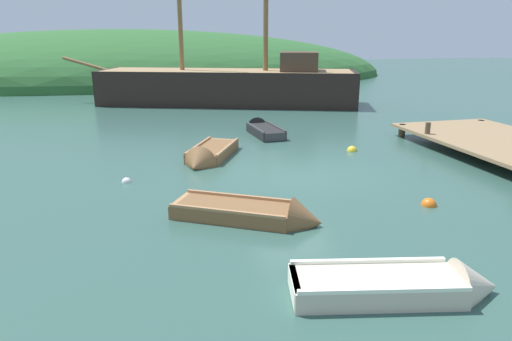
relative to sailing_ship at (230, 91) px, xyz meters
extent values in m
plane|color=#33564C|center=(-0.86, -15.11, -0.80)|extent=(120.00, 120.00, 0.00)
cylinder|color=brown|center=(5.45, -10.89, -0.84)|extent=(0.28, 0.28, 1.12)
cylinder|color=brown|center=(9.40, -10.89, -0.84)|extent=(0.28, 0.28, 1.12)
cylinder|color=brown|center=(5.35, -12.83, -0.06)|extent=(0.20, 0.20, 0.45)
ellipsoid|color=#2D602D|center=(-6.91, 19.39, -0.80)|extent=(53.60, 25.09, 9.34)
cube|color=black|center=(-0.14, 0.05, -0.15)|extent=(16.04, 8.82, 2.89)
cube|color=#997A51|center=(-0.14, 0.05, 1.24)|extent=(15.35, 8.33, 0.10)
cylinder|color=olive|center=(-8.66, 3.10, 1.59)|extent=(2.84, 1.18, 0.97)
cylinder|color=olive|center=(2.08, -0.75, 5.23)|extent=(0.30, 0.30, 7.86)
cube|color=#4C3828|center=(4.00, -1.44, 1.84)|extent=(2.95, 3.21, 1.10)
cube|color=beige|center=(-1.73, -21.92, -0.68)|extent=(2.98, 1.59, 0.48)
cone|color=beige|center=(-0.01, -22.28, -0.68)|extent=(0.88, 1.11, 0.99)
cube|color=white|center=(-3.07, -21.65, -0.60)|extent=(0.31, 0.94, 0.34)
cube|color=white|center=(-1.25, -22.02, -0.50)|extent=(0.37, 0.98, 0.05)
cube|color=white|center=(-2.22, -21.82, -0.50)|extent=(0.37, 0.98, 0.05)
cube|color=white|center=(-1.83, -22.40, -0.41)|extent=(2.73, 0.64, 0.07)
cube|color=white|center=(-1.64, -21.45, -0.41)|extent=(2.73, 0.64, 0.07)
cube|color=brown|center=(-3.39, -18.00, -0.69)|extent=(3.05, 2.42, 0.45)
cone|color=brown|center=(-1.84, -18.90, -0.69)|extent=(1.15, 1.29, 1.08)
cube|color=#AE7B4F|center=(-4.59, -17.31, -0.63)|extent=(0.62, 0.94, 0.32)
cube|color=#AE7B4F|center=(-2.95, -18.25, -0.53)|extent=(0.68, 0.99, 0.05)
cube|color=#AE7B4F|center=(-3.82, -17.75, -0.53)|extent=(0.68, 0.99, 0.05)
cube|color=#AE7B4F|center=(-3.65, -18.46, -0.44)|extent=(2.47, 1.48, 0.07)
cube|color=#AE7B4F|center=(-3.12, -17.54, -0.44)|extent=(2.47, 1.48, 0.07)
cube|color=brown|center=(-2.97, -12.14, -0.70)|extent=(2.29, 2.96, 0.45)
cone|color=brown|center=(-3.73, -13.66, -0.70)|extent=(1.32, 1.12, 1.13)
cube|color=#AE7B4F|center=(-2.38, -10.98, -0.63)|extent=(1.01, 0.59, 0.31)
cube|color=#AE7B4F|center=(-3.18, -12.57, -0.53)|extent=(1.06, 0.66, 0.05)
cube|color=#AE7B4F|center=(-2.75, -11.72, -0.53)|extent=(1.06, 0.66, 0.05)
cube|color=#AE7B4F|center=(-3.46, -11.89, -0.44)|extent=(1.27, 2.41, 0.07)
cube|color=#AE7B4F|center=(-2.47, -12.40, -0.44)|extent=(1.27, 2.41, 0.07)
cube|color=black|center=(-0.24, -9.39, -0.68)|extent=(1.19, 2.46, 0.48)
cone|color=black|center=(-0.35, -7.89, -0.68)|extent=(1.01, 0.68, 0.97)
cube|color=#3B3B3B|center=(-0.16, -10.54, -0.61)|extent=(0.92, 0.19, 0.33)
cube|color=#3B3B3B|center=(-0.27, -8.97, -0.50)|extent=(0.95, 0.25, 0.05)
cube|color=#3B3B3B|center=(-0.21, -9.81, -0.50)|extent=(0.95, 0.25, 0.05)
cube|color=#3B3B3B|center=(0.22, -9.36, -0.41)|extent=(0.25, 2.35, 0.07)
cube|color=#3B3B3B|center=(-0.71, -9.43, -0.41)|extent=(0.25, 2.35, 0.07)
sphere|color=orange|center=(1.68, -18.44, -0.80)|extent=(0.39, 0.39, 0.39)
sphere|color=white|center=(-5.95, -14.57, -0.80)|extent=(0.28, 0.28, 0.28)
sphere|color=yellow|center=(2.24, -12.74, -0.80)|extent=(0.38, 0.38, 0.38)
camera|label=1|loc=(-5.31, -27.97, 3.46)|focal=31.79mm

